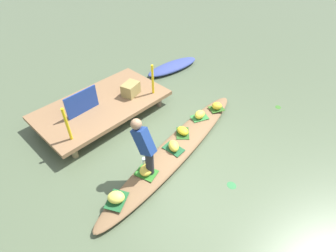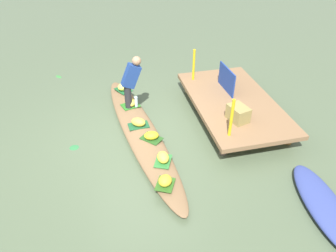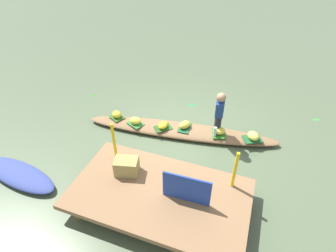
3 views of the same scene
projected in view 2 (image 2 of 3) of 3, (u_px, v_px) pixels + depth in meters
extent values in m
plane|color=#526146|center=(141.00, 136.00, 6.74)|extent=(40.00, 40.00, 0.00)
cube|color=olive|center=(233.00, 102.00, 7.21)|extent=(3.20, 1.80, 0.10)
cylinder|color=olive|center=(187.00, 87.00, 8.20)|extent=(0.14, 0.14, 0.29)
cylinder|color=#705D4C|center=(224.00, 148.00, 6.18)|extent=(0.14, 0.14, 0.29)
cylinder|color=brown|center=(239.00, 81.00, 8.47)|extent=(0.14, 0.14, 0.29)
cylinder|color=olive|center=(289.00, 138.00, 6.45)|extent=(0.14, 0.14, 0.29)
ellipsoid|color=brown|center=(141.00, 132.00, 6.69)|extent=(4.84, 1.32, 0.19)
ellipsoid|color=#384791|center=(324.00, 206.00, 5.07)|extent=(1.97, 0.84, 0.20)
cube|color=#1D542E|center=(139.00, 125.00, 6.71)|extent=(0.29, 0.45, 0.01)
ellipsoid|color=yellow|center=(138.00, 122.00, 6.66)|extent=(0.34, 0.37, 0.18)
cube|color=#26531D|center=(151.00, 138.00, 6.35)|extent=(0.50, 0.49, 0.01)
ellipsoid|color=yellow|center=(151.00, 135.00, 6.30)|extent=(0.25, 0.32, 0.15)
cube|color=#1D582C|center=(123.00, 90.00, 7.97)|extent=(0.52, 0.48, 0.01)
ellipsoid|color=#EAE257|center=(123.00, 87.00, 7.92)|extent=(0.38, 0.39, 0.18)
cube|color=#2F601E|center=(165.00, 184.00, 5.33)|extent=(0.45, 0.42, 0.01)
ellipsoid|color=gold|center=(165.00, 181.00, 5.27)|extent=(0.34, 0.33, 0.17)
cube|color=#2B7323|center=(131.00, 105.00, 7.36)|extent=(0.41, 0.47, 0.01)
ellipsoid|color=yellow|center=(130.00, 102.00, 7.32)|extent=(0.34, 0.31, 0.17)
cube|color=#307735|center=(163.00, 161.00, 5.80)|extent=(0.48, 0.42, 0.01)
ellipsoid|color=yellow|center=(163.00, 157.00, 5.75)|extent=(0.29, 0.22, 0.18)
cylinder|color=#28282D|center=(128.00, 97.00, 7.15)|extent=(0.16, 0.16, 0.55)
cube|color=navy|center=(131.00, 76.00, 6.88)|extent=(0.24, 0.49, 0.59)
sphere|color=#9E7556|center=(137.00, 61.00, 6.73)|extent=(0.20, 0.20, 0.20)
cylinder|color=silver|center=(136.00, 102.00, 7.25)|extent=(0.08, 0.08, 0.26)
cube|color=navy|center=(227.00, 79.00, 7.41)|extent=(0.83, 0.06, 0.57)
cylinder|color=yellow|center=(194.00, 65.00, 7.78)|extent=(0.06, 0.06, 0.80)
cylinder|color=yellow|center=(232.00, 118.00, 5.89)|extent=(0.06, 0.06, 0.80)
cube|color=#96844A|center=(238.00, 113.00, 6.45)|extent=(0.51, 0.42, 0.32)
ellipsoid|color=#30783F|center=(74.00, 148.00, 6.41)|extent=(0.19, 0.21, 0.01)
ellipsoid|color=#3A873B|center=(59.00, 77.00, 8.98)|extent=(0.26, 0.23, 0.01)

